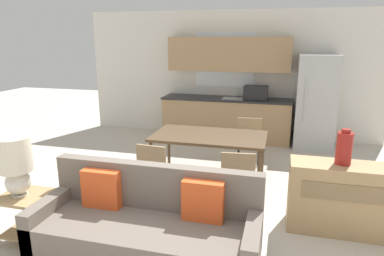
{
  "coord_description": "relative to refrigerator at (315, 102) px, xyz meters",
  "views": [
    {
      "loc": [
        1.11,
        -2.81,
        2.12
      ],
      "look_at": [
        -0.02,
        1.5,
        0.95
      ],
      "focal_mm": 32.0,
      "sensor_mm": 36.0,
      "label": 1
    }
  ],
  "objects": [
    {
      "name": "dining_chair_near_right",
      "position": [
        -1.11,
        -3.11,
        -0.43
      ],
      "size": [
        0.46,
        0.46,
        0.83
      ],
      "rotation": [
        0.0,
        0.0,
        3.25
      ],
      "color": "#997A56",
      "rests_on": "ground_plane"
    },
    {
      "name": "refrigerator",
      "position": [
        0.0,
        0.0,
        0.0
      ],
      "size": [
        0.75,
        0.79,
        1.83
      ],
      "color": "#B7BABC",
      "rests_on": "ground_plane"
    },
    {
      "name": "credenza",
      "position": [
        0.12,
        -3.22,
        -0.52
      ],
      "size": [
        1.25,
        0.43,
        0.79
      ],
      "color": "tan",
      "rests_on": "ground_plane"
    },
    {
      "name": "wall_back",
      "position": [
        -1.78,
        0.43,
        0.44
      ],
      "size": [
        6.4,
        0.07,
        2.7
      ],
      "color": "silver",
      "rests_on": "ground_plane"
    },
    {
      "name": "kitchen_counter",
      "position": [
        -1.76,
        0.13,
        -0.07
      ],
      "size": [
        2.71,
        0.65,
        2.15
      ],
      "color": "tan",
      "rests_on": "ground_plane"
    },
    {
      "name": "table_lamp",
      "position": [
        -3.24,
        -4.3,
        -0.02
      ],
      "size": [
        0.33,
        0.33,
        0.63
      ],
      "color": "silver",
      "rests_on": "side_table"
    },
    {
      "name": "dining_chair_far_right",
      "position": [
        -1.12,
        -1.51,
        -0.43
      ],
      "size": [
        0.47,
        0.47,
        0.83
      ],
      "rotation": [
        0.0,
        0.0,
        0.12
      ],
      "color": "#997A56",
      "rests_on": "ground_plane"
    },
    {
      "name": "dining_table",
      "position": [
        -1.64,
        -2.28,
        -0.22
      ],
      "size": [
        1.65,
        0.92,
        0.75
      ],
      "color": "brown",
      "rests_on": "ground_plane"
    },
    {
      "name": "vase",
      "position": [
        0.03,
        -3.2,
        0.06
      ],
      "size": [
        0.17,
        0.17,
        0.39
      ],
      "color": "maroon",
      "rests_on": "credenza"
    },
    {
      "name": "side_table",
      "position": [
        -3.21,
        -4.28,
        -0.55
      ],
      "size": [
        0.47,
        0.47,
        0.53
      ],
      "color": "tan",
      "rests_on": "ground_plane"
    },
    {
      "name": "dining_chair_near_left",
      "position": [
        -2.18,
        -3.1,
        -0.43
      ],
      "size": [
        0.45,
        0.45,
        0.83
      ],
      "rotation": [
        0.0,
        0.0,
        3.06
      ],
      "color": "#997A56",
      "rests_on": "ground_plane"
    },
    {
      "name": "couch",
      "position": [
        -1.84,
        -4.22,
        -0.57
      ],
      "size": [
        2.19,
        0.8,
        0.9
      ],
      "color": "#3D2D1E",
      "rests_on": "ground_plane"
    },
    {
      "name": "ground_plane",
      "position": [
        -1.77,
        -4.2,
        -0.91
      ],
      "size": [
        20.0,
        20.0,
        0.0
      ],
      "primitive_type": "plane",
      "color": "beige"
    }
  ]
}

